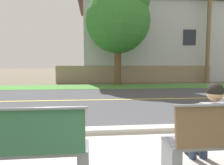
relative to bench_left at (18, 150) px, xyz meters
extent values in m
plane|color=#665B4C|center=(1.39, 7.48, -0.45)|extent=(140.00, 140.00, 0.00)
cube|color=#ADA89E|center=(1.39, 1.83, -0.40)|extent=(44.00, 0.30, 0.11)
cube|color=#424247|center=(1.39, 5.98, -0.45)|extent=(52.00, 8.00, 0.01)
cube|color=#E0CC4C|center=(1.39, 5.98, -0.44)|extent=(48.00, 0.14, 0.01)
cube|color=#478438|center=(1.39, 11.12, -0.44)|extent=(48.00, 2.80, 0.02)
cube|color=slate|center=(0.79, 0.07, -0.23)|extent=(0.14, 0.40, 0.45)
cube|color=slate|center=(0.00, 0.07, -0.03)|extent=(1.72, 0.44, 0.05)
cube|color=#285138|center=(0.00, -0.13, 0.26)|extent=(1.66, 0.12, 0.52)
cylinder|color=slate|center=(0.00, -0.14, 0.54)|extent=(1.72, 0.04, 0.04)
cube|color=slate|center=(1.98, 0.07, -0.23)|extent=(0.14, 0.40, 0.45)
cylinder|color=#333D56|center=(2.49, 0.26, 0.06)|extent=(0.15, 0.42, 0.15)
cylinder|color=#333D56|center=(2.67, 0.26, 0.06)|extent=(0.15, 0.42, 0.15)
cylinder|color=#333D56|center=(2.49, 0.45, -0.24)|extent=(0.12, 0.12, 0.43)
cube|color=black|center=(2.49, 0.53, -0.42)|extent=(0.09, 0.24, 0.07)
cylinder|color=#333D56|center=(2.67, 0.45, -0.24)|extent=(0.12, 0.12, 0.43)
cube|color=black|center=(2.67, 0.53, -0.42)|extent=(0.09, 0.24, 0.07)
cube|color=gray|center=(2.58, 0.07, 0.26)|extent=(0.34, 0.20, 0.52)
cylinder|color=gray|center=(2.37, 0.09, 0.28)|extent=(0.09, 0.09, 0.46)
sphere|color=tan|center=(2.58, 0.08, 0.65)|extent=(0.21, 0.21, 0.21)
sphere|color=black|center=(2.58, 0.08, 0.69)|extent=(0.22, 0.22, 0.22)
cylinder|color=brown|center=(2.79, 12.25, 0.99)|extent=(0.50, 0.50, 2.89)
sphere|color=#33752D|center=(2.79, 12.25, 4.17)|extent=(4.63, 4.63, 4.63)
sphere|color=#33752D|center=(3.37, 11.90, 5.56)|extent=(3.24, 3.24, 3.24)
cylinder|color=brown|center=(10.36, 13.38, 3.27)|extent=(0.32, 0.32, 7.44)
cube|color=gray|center=(4.52, 14.19, 0.25)|extent=(13.00, 0.36, 1.40)
cube|color=#B7BCC1|center=(6.39, 17.39, 2.99)|extent=(12.26, 6.40, 6.88)
cube|color=brown|center=(6.39, 17.39, 6.72)|extent=(13.24, 6.91, 0.60)
cube|color=#232833|center=(3.64, 14.16, 3.33)|extent=(1.10, 0.06, 1.30)
cube|color=#232833|center=(9.15, 14.16, 3.33)|extent=(1.10, 0.06, 1.30)
camera|label=1|loc=(0.91, -2.51, 1.05)|focal=32.55mm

